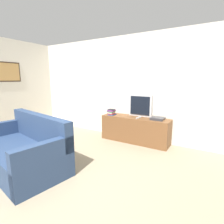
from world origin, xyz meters
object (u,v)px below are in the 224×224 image
television (141,105)px  set_top_box (158,119)px  remote_on_stand (139,118)px  book_stack (112,112)px  couch (23,151)px  tv_stand (135,129)px

television → set_top_box: bearing=-19.2°
television → remote_on_stand: bearing=-76.8°
book_stack → set_top_box: size_ratio=0.75×
couch → remote_on_stand: 2.50m
tv_stand → book_stack: book_stack is taller
television → remote_on_stand: size_ratio=2.87×
television → book_stack: size_ratio=2.65×
tv_stand → television: 0.61m
couch → book_stack: couch is taller
couch → set_top_box: couch is taller
tv_stand → television: size_ratio=2.89×
book_stack → remote_on_stand: 0.74m
couch → remote_on_stand: bearing=68.6°
couch → book_stack: 2.21m
television → couch: bearing=-117.4°
tv_stand → television: (0.05, 0.18, 0.58)m
television → set_top_box: 0.57m
couch → set_top_box: size_ratio=6.83×
remote_on_stand → television: bearing=103.2°
television → set_top_box: size_ratio=1.98×
remote_on_stand → set_top_box: (0.43, 0.07, 0.02)m
tv_stand → book_stack: 0.74m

